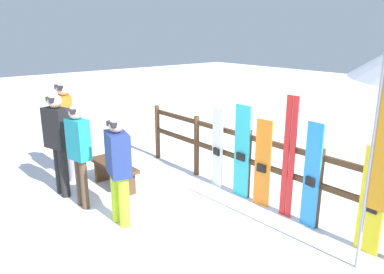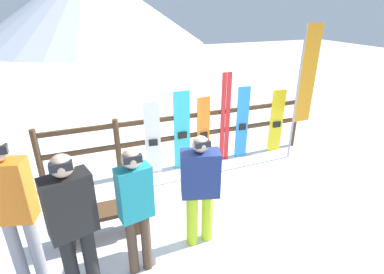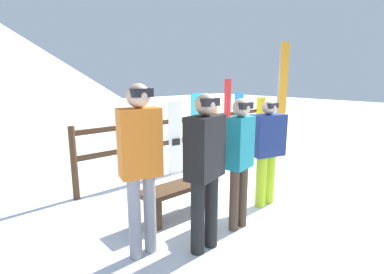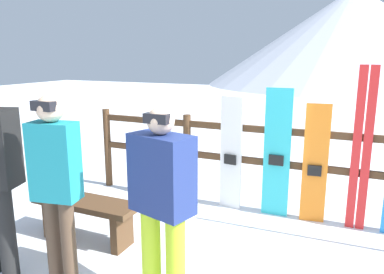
% 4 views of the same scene
% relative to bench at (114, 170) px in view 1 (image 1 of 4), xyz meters
% --- Properties ---
extents(ground_plane, '(40.00, 40.00, 0.00)m').
position_rel_bench_xyz_m(ground_plane, '(1.72, -0.20, -0.32)').
color(ground_plane, white).
extents(fence, '(5.21, 0.10, 1.14)m').
position_rel_bench_xyz_m(fence, '(1.72, 1.49, 0.35)').
color(fence, '#4C331E').
rests_on(fence, ground).
extents(bench, '(1.14, 0.36, 0.44)m').
position_rel_bench_xyz_m(bench, '(0.00, 0.00, 0.00)').
color(bench, '#4C331E').
rests_on(bench, ground).
extents(person_navy, '(0.52, 0.38, 1.54)m').
position_rel_bench_xyz_m(person_navy, '(1.18, -0.53, 0.55)').
color(person_navy, '#B7D826').
rests_on(person_navy, ground).
extents(person_teal, '(0.39, 0.26, 1.61)m').
position_rel_bench_xyz_m(person_teal, '(0.35, -0.73, 0.63)').
color(person_teal, '#4C3828').
rests_on(person_teal, ground).
extents(person_black, '(0.50, 0.36, 1.69)m').
position_rel_bench_xyz_m(person_black, '(-0.29, -0.79, 0.66)').
color(person_black, black).
rests_on(person_black, ground).
extents(person_orange, '(0.46, 0.33, 1.79)m').
position_rel_bench_xyz_m(person_orange, '(-0.85, -0.44, 0.74)').
color(person_orange, gray).
rests_on(person_orange, ground).
extents(snowboard_white, '(0.28, 0.09, 1.41)m').
position_rel_bench_xyz_m(snowboard_white, '(1.07, 1.44, 0.38)').
color(snowboard_white, white).
rests_on(snowboard_white, ground).
extents(snowboard_cyan, '(0.31, 0.05, 1.53)m').
position_rel_bench_xyz_m(snowboard_cyan, '(1.64, 1.44, 0.44)').
color(snowboard_cyan, '#2DBFCC').
rests_on(snowboard_cyan, ground).
extents(snowboard_orange, '(0.27, 0.08, 1.38)m').
position_rel_bench_xyz_m(snowboard_orange, '(2.07, 1.44, 0.36)').
color(snowboard_orange, orange).
rests_on(snowboard_orange, ground).
extents(ski_pair_red, '(0.20, 0.02, 1.80)m').
position_rel_bench_xyz_m(ski_pair_red, '(2.53, 1.44, 0.58)').
color(ski_pair_red, red).
rests_on(ski_pair_red, ground).
extents(snowboard_blue, '(0.25, 0.07, 1.49)m').
position_rel_bench_xyz_m(snowboard_blue, '(2.92, 1.44, 0.42)').
color(snowboard_blue, '#288CE0').
rests_on(snowboard_blue, ground).
extents(snowboard_yellow, '(0.31, 0.07, 1.35)m').
position_rel_bench_xyz_m(snowboard_yellow, '(3.75, 1.44, 0.35)').
color(snowboard_yellow, yellow).
rests_on(snowboard_yellow, ground).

